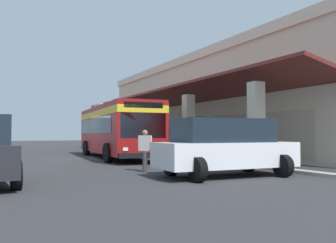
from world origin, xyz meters
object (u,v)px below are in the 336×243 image
Objects in this scene: transit_bus at (116,127)px; potted_palm at (192,145)px; parked_suv_white at (225,147)px; pedestrian at (145,148)px.

potted_palm is at bearing 72.14° from transit_bus.
transit_bus is at bearing -179.30° from parked_suv_white.
transit_bus is at bearing -107.86° from potted_palm.
potted_palm is at bearing 137.72° from pedestrian.
pedestrian is at bearing -42.28° from potted_palm.
potted_palm is at bearing 155.13° from parked_suv_white.
pedestrian is 0.62× the size of potted_palm.
potted_palm reaches higher than pedestrian.
parked_suv_white is 10.57m from potted_palm.
parked_suv_white is 1.89× the size of potted_palm.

